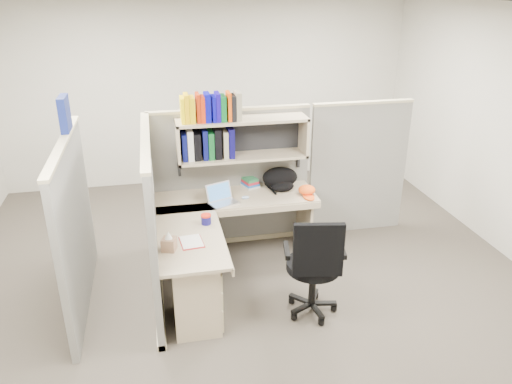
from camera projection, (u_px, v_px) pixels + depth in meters
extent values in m
plane|color=#343028|center=(246.00, 282.00, 5.21)|extent=(6.00, 6.00, 0.00)
plane|color=beige|center=(208.00, 93.00, 7.38)|extent=(6.00, 0.00, 6.00)
plane|color=silver|center=(244.00, 7.00, 4.15)|extent=(6.00, 6.00, 0.00)
cube|color=slate|center=(231.00, 179.00, 5.71)|extent=(1.80, 0.06, 1.60)
cube|color=tan|center=(230.00, 109.00, 5.38)|extent=(1.80, 0.08, 0.03)
cube|color=slate|center=(153.00, 221.00, 4.73)|extent=(0.06, 1.80, 1.60)
cube|color=tan|center=(145.00, 139.00, 4.41)|extent=(0.08, 1.80, 0.03)
cube|color=slate|center=(75.00, 228.00, 4.60)|extent=(0.06, 1.80, 1.60)
cube|color=slate|center=(358.00, 170.00, 6.00)|extent=(1.20, 0.06, 1.60)
cube|color=navy|center=(64.00, 114.00, 4.52)|extent=(0.07, 0.27, 0.32)
cube|color=white|center=(152.00, 176.00, 4.71)|extent=(0.00, 0.21, 0.28)
cube|color=gray|center=(242.00, 120.00, 5.25)|extent=(1.40, 0.34, 0.03)
cube|color=gray|center=(242.00, 157.00, 5.41)|extent=(1.40, 0.34, 0.03)
cube|color=gray|center=(178.00, 143.00, 5.20)|extent=(0.03, 0.34, 0.44)
cube|color=gray|center=(304.00, 135.00, 5.46)|extent=(0.03, 0.34, 0.44)
cube|color=black|center=(240.00, 134.00, 5.48)|extent=(1.38, 0.01, 0.41)
cube|color=#FFDD05|center=(182.00, 110.00, 5.06)|extent=(0.03, 0.20, 0.26)
cube|color=#EFBA05|center=(186.00, 108.00, 5.06)|extent=(0.05, 0.20, 0.29)
cube|color=#DEBC04|center=(192.00, 109.00, 5.08)|extent=(0.06, 0.20, 0.26)
cube|color=#A82406|center=(198.00, 108.00, 5.08)|extent=(0.04, 0.20, 0.29)
cube|color=red|center=(202.00, 109.00, 5.10)|extent=(0.05, 0.20, 0.26)
cube|color=#05059E|center=(207.00, 107.00, 5.10)|extent=(0.06, 0.20, 0.29)
cube|color=#070596|center=(213.00, 108.00, 5.12)|extent=(0.04, 0.20, 0.26)
cube|color=#13048E|center=(217.00, 107.00, 5.12)|extent=(0.04, 0.20, 0.29)
cube|color=#065920|center=(223.00, 108.00, 5.14)|extent=(0.06, 0.20, 0.26)
cube|color=#EE4A05|center=(229.00, 106.00, 5.14)|extent=(0.04, 0.20, 0.29)
cube|color=black|center=(233.00, 107.00, 5.16)|extent=(0.05, 0.20, 0.26)
cube|color=gray|center=(238.00, 106.00, 5.16)|extent=(0.06, 0.20, 0.29)
cube|color=#070B49|center=(184.00, 146.00, 5.25)|extent=(0.05, 0.24, 0.29)
cube|color=silver|center=(190.00, 144.00, 5.26)|extent=(0.06, 0.24, 0.32)
cube|color=black|center=(197.00, 145.00, 5.28)|extent=(0.07, 0.24, 0.29)
cube|color=#070B4B|center=(205.00, 143.00, 5.29)|extent=(0.05, 0.24, 0.32)
cube|color=#0A4C1E|center=(210.00, 144.00, 5.30)|extent=(0.06, 0.24, 0.29)
cube|color=black|center=(217.00, 142.00, 5.31)|extent=(0.07, 0.24, 0.32)
cube|color=gray|center=(225.00, 143.00, 5.33)|extent=(0.05, 0.24, 0.29)
cube|color=#090645|center=(230.00, 142.00, 5.34)|extent=(0.06, 0.24, 0.32)
cube|color=gray|center=(236.00, 198.00, 5.44)|extent=(1.74, 0.60, 0.03)
cube|color=gray|center=(190.00, 235.00, 4.64)|extent=(0.60, 1.34, 0.03)
cube|color=gray|center=(241.00, 212.00, 5.19)|extent=(1.74, 0.02, 0.07)
cube|color=gray|center=(222.00, 236.00, 4.72)|extent=(0.02, 1.34, 0.07)
cube|color=gray|center=(195.00, 290.00, 4.48)|extent=(0.40, 0.55, 0.68)
cube|color=tan|center=(218.00, 269.00, 4.44)|extent=(0.02, 0.50, 0.16)
cube|color=tan|center=(218.00, 286.00, 4.51)|extent=(0.02, 0.50, 0.16)
cube|color=tan|center=(219.00, 306.00, 4.60)|extent=(0.02, 0.50, 0.22)
cube|color=#B2B2B7|center=(219.00, 269.00, 4.44)|extent=(0.01, 0.12, 0.01)
cube|color=gray|center=(304.00, 220.00, 5.77)|extent=(0.03, 0.55, 0.70)
cylinder|color=navy|center=(206.00, 220.00, 4.81)|extent=(0.09, 0.09, 0.08)
cylinder|color=red|center=(206.00, 216.00, 4.80)|extent=(0.10, 0.10, 0.02)
ellipsoid|color=#9AB4DB|center=(245.00, 197.00, 5.37)|extent=(0.10, 0.08, 0.03)
cylinder|color=white|center=(227.00, 187.00, 5.55)|extent=(0.07, 0.07, 0.09)
cylinder|color=black|center=(313.00, 266.00, 4.55)|extent=(0.50, 0.50, 0.08)
cube|color=black|center=(318.00, 250.00, 4.22)|extent=(0.44, 0.13, 0.50)
cylinder|color=black|center=(312.00, 285.00, 4.63)|extent=(0.06, 0.06, 0.43)
cylinder|color=black|center=(311.00, 307.00, 4.73)|extent=(0.48, 0.48, 0.11)
cube|color=black|center=(287.00, 250.00, 4.48)|extent=(0.09, 0.28, 0.04)
cube|color=black|center=(342.00, 250.00, 4.49)|extent=(0.09, 0.28, 0.04)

